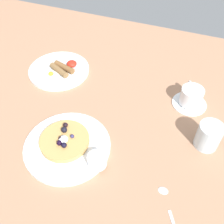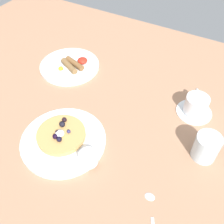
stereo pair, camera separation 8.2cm
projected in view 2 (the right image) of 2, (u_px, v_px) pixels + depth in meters
The scene contains 10 objects.
ground_plane at pixel (108, 116), 89.77cm from camera, with size 187.01×129.58×3.00cm, color #A5775A.
pancake_plate at pixel (64, 140), 80.07cm from camera, with size 26.58×26.58×1.34cm, color white.
pancake_with_berries at pixel (61, 134), 79.63cm from camera, with size 15.27×15.27×3.51cm.
syrup_ramekin at pixel (88, 158), 72.95cm from camera, with size 5.61×5.61×3.36cm.
breakfast_plate at pixel (70, 66), 105.85cm from camera, with size 24.30×24.30×1.33cm, color white.
fried_breakfast at pixel (72, 65), 103.67cm from camera, with size 11.29×13.37×2.54cm.
coffee_saucer at pixel (194, 111), 88.81cm from camera, with size 12.19×12.19×0.80cm, color white.
coffee_cup at pixel (196, 104), 86.30cm from camera, with size 7.76×10.64×6.09cm.
teaspoon at pixel (152, 213), 65.14cm from camera, with size 9.93×15.42×0.60cm.
water_glass at pixel (206, 147), 74.07cm from camera, with size 7.33×7.33×8.50cm, color silver.
Camera 2 is at (30.45, -51.24, 65.66)cm, focal length 41.02 mm.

